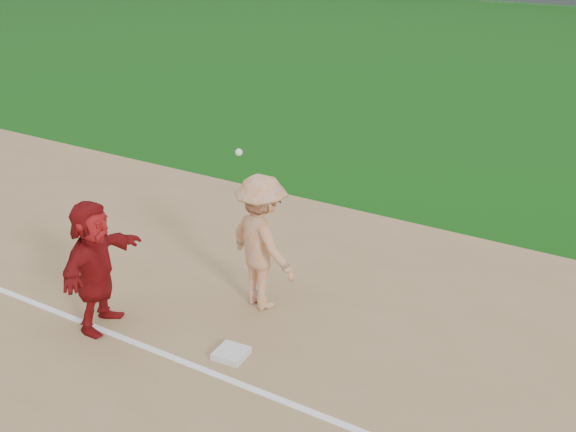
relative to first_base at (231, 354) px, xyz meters
The scene contains 5 objects.
ground 0.46m from the first_base, 127.43° to the left, with size 160.00×160.00×0.00m, color #10490E.
foul_line 0.52m from the first_base, 122.46° to the right, with size 60.00×0.10×0.01m, color white.
first_base is the anchor object (origin of this frame).
base_runner 2.24m from the first_base, behind, with size 1.76×0.56×1.89m, color maroon.
first_base_play 1.72m from the first_base, 106.79° to the left, with size 1.49×1.19×2.59m.
Camera 1 is at (5.15, -6.78, 5.48)m, focal length 45.00 mm.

